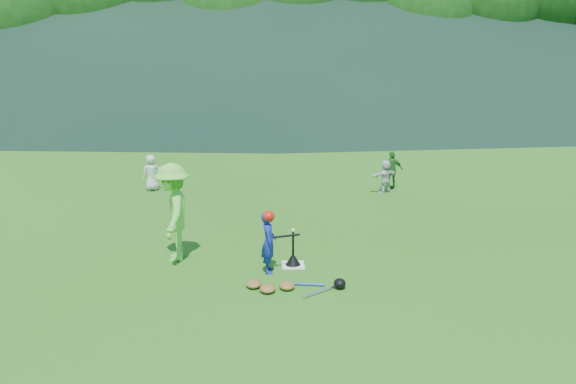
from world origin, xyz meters
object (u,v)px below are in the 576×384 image
(fielder_c, at_px, (392,170))
(fielder_a, at_px, (151,173))
(batter_child, at_px, (269,242))
(adult_coach, at_px, (173,212))
(fielder_d, at_px, (385,176))
(batting_tee, at_px, (293,259))
(home_plate, at_px, (293,265))
(equipment_pile, at_px, (287,286))

(fielder_c, bearing_deg, fielder_a, -8.14)
(batter_child, bearing_deg, adult_coach, 69.08)
(batter_child, relative_size, fielder_c, 1.01)
(fielder_d, bearing_deg, batting_tee, 35.49)
(home_plate, distance_m, batting_tee, 0.12)
(adult_coach, distance_m, fielder_c, 8.35)
(adult_coach, xyz_separation_m, fielder_d, (5.51, 5.53, -0.50))
(adult_coach, bearing_deg, batting_tee, 74.24)
(batter_child, bearing_deg, home_plate, -57.76)
(home_plate, xyz_separation_m, batter_child, (-0.49, -0.30, 0.59))
(fielder_d, xyz_separation_m, equipment_pile, (-3.27, -7.15, -0.44))
(home_plate, relative_size, adult_coach, 0.22)
(adult_coach, height_order, fielder_c, adult_coach)
(fielder_a, xyz_separation_m, batting_tee, (4.05, -6.56, -0.43))
(home_plate, relative_size, batting_tee, 0.66)
(adult_coach, relative_size, batting_tee, 2.95)
(fielder_c, bearing_deg, batter_child, 52.81)
(batting_tee, bearing_deg, batter_child, -148.47)
(fielder_c, bearing_deg, home_plate, 54.95)
(adult_coach, distance_m, fielder_a, 6.33)
(fielder_a, bearing_deg, batting_tee, 94.30)
(home_plate, height_order, adult_coach, adult_coach)
(batter_child, distance_m, batting_tee, 0.74)
(fielder_c, relative_size, equipment_pile, 0.66)
(batter_child, xyz_separation_m, fielder_a, (-3.56, 6.86, -0.04))
(fielder_c, bearing_deg, fielder_d, 49.91)
(fielder_d, bearing_deg, batter_child, 33.17)
(home_plate, bearing_deg, fielder_c, 62.22)
(fielder_c, relative_size, fielder_d, 1.19)
(adult_coach, xyz_separation_m, equipment_pile, (2.24, -1.62, -0.94))
(home_plate, xyz_separation_m, equipment_pile, (-0.16, -1.15, 0.06))
(batter_child, distance_m, fielder_a, 7.73)
(batting_tee, relative_size, equipment_pile, 0.38)
(fielder_a, distance_m, equipment_pile, 8.65)
(batter_child, height_order, equipment_pile, batter_child)
(equipment_pile, bearing_deg, fielder_c, 64.90)
(batter_child, height_order, fielder_c, batter_child)
(equipment_pile, bearing_deg, fielder_a, 116.73)
(batter_child, bearing_deg, equipment_pile, -158.75)
(equipment_pile, bearing_deg, fielder_d, 65.43)
(adult_coach, bearing_deg, batter_child, 63.53)
(fielder_d, height_order, equipment_pile, fielder_d)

